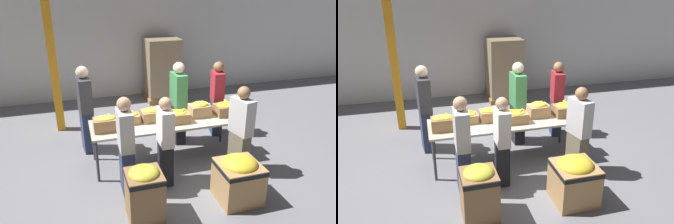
% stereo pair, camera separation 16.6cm
% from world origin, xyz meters
% --- Properties ---
extents(ground_plane, '(30.00, 30.00, 0.00)m').
position_xyz_m(ground_plane, '(0.00, 0.00, 0.00)').
color(ground_plane, slate).
extents(wall_back, '(16.00, 0.08, 4.00)m').
position_xyz_m(wall_back, '(0.00, 4.07, 2.00)').
color(wall_back, silver).
rests_on(wall_back, ground_plane).
extents(sorting_table, '(2.77, 0.89, 0.81)m').
position_xyz_m(sorting_table, '(0.00, 0.00, 0.76)').
color(sorting_table, '#B2A893').
rests_on(sorting_table, ground_plane).
extents(banana_box_0, '(0.41, 0.29, 0.28)m').
position_xyz_m(banana_box_0, '(-1.12, -0.09, 0.95)').
color(banana_box_0, olive).
rests_on(banana_box_0, sorting_table).
extents(banana_box_1, '(0.42, 0.28, 0.23)m').
position_xyz_m(banana_box_1, '(-0.69, 0.11, 0.92)').
color(banana_box_1, '#A37A4C').
rests_on(banana_box_1, sorting_table).
extents(banana_box_2, '(0.39, 0.30, 0.26)m').
position_xyz_m(banana_box_2, '(-0.24, 0.10, 0.94)').
color(banana_box_2, '#A37A4C').
rests_on(banana_box_2, sorting_table).
extents(banana_box_3, '(0.41, 0.31, 0.24)m').
position_xyz_m(banana_box_3, '(0.20, -0.10, 0.92)').
color(banana_box_3, '#A37A4C').
rests_on(banana_box_3, sorting_table).
extents(banana_box_4, '(0.39, 0.31, 0.29)m').
position_xyz_m(banana_box_4, '(0.69, 0.06, 0.95)').
color(banana_box_4, tan).
rests_on(banana_box_4, sorting_table).
extents(banana_box_5, '(0.41, 0.35, 0.26)m').
position_xyz_m(banana_box_5, '(1.19, -0.03, 0.94)').
color(banana_box_5, olive).
rests_on(banana_box_5, sorting_table).
extents(volunteer_0, '(0.22, 0.42, 1.54)m').
position_xyz_m(volunteer_0, '(-0.23, -0.72, 0.77)').
color(volunteer_0, black).
rests_on(volunteer_0, ground_plane).
extents(volunteer_1, '(0.22, 0.44, 1.63)m').
position_xyz_m(volunteer_1, '(-0.88, -0.78, 0.81)').
color(volunteer_1, '#2D3856').
rests_on(volunteer_1, ground_plane).
extents(volunteer_2, '(0.30, 0.48, 1.65)m').
position_xyz_m(volunteer_2, '(1.40, 0.83, 0.82)').
color(volunteer_2, '#2D3856').
rests_on(volunteer_2, ground_plane).
extents(volunteer_3, '(0.24, 0.47, 1.73)m').
position_xyz_m(volunteer_3, '(0.47, 0.69, 0.86)').
color(volunteer_3, black).
rests_on(volunteer_3, ground_plane).
extents(volunteer_4, '(0.29, 0.49, 1.75)m').
position_xyz_m(volunteer_4, '(-1.40, 0.83, 0.87)').
color(volunteer_4, '#2D3856').
rests_on(volunteer_4, ground_plane).
extents(volunteer_5, '(0.31, 0.47, 1.61)m').
position_xyz_m(volunteer_5, '(1.12, -0.78, 0.80)').
color(volunteer_5, '#6B604C').
rests_on(volunteer_5, ground_plane).
extents(donation_bin_0, '(0.51, 0.51, 0.84)m').
position_xyz_m(donation_bin_0, '(-0.76, -1.51, 0.44)').
color(donation_bin_0, olive).
rests_on(donation_bin_0, ground_plane).
extents(donation_bin_1, '(0.64, 0.64, 0.76)m').
position_xyz_m(donation_bin_1, '(0.72, -1.51, 0.40)').
color(donation_bin_1, '#A37A4C').
rests_on(donation_bin_1, ground_plane).
extents(support_pillar, '(0.17, 0.17, 4.00)m').
position_xyz_m(support_pillar, '(-1.95, 2.04, 2.00)').
color(support_pillar, orange).
rests_on(support_pillar, ground_plane).
extents(pallet_stack_0, '(1.01, 1.01, 1.75)m').
position_xyz_m(pallet_stack_0, '(0.90, 3.46, 0.87)').
color(pallet_stack_0, olive).
rests_on(pallet_stack_0, ground_plane).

